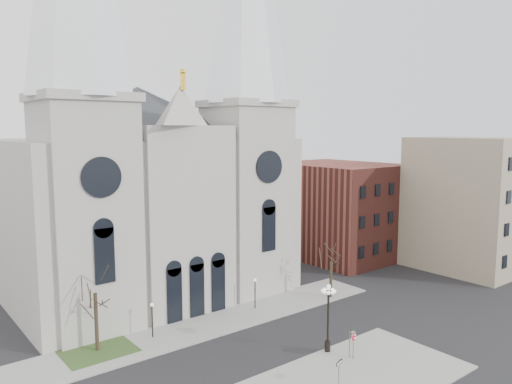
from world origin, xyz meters
TOP-DOWN VIEW (x-y plane):
  - ground at (0.00, 0.00)m, footprint 160.00×160.00m
  - sidewalk_near at (3.00, -5.00)m, footprint 18.00×10.00m
  - sidewalk_far at (0.00, 11.00)m, footprint 40.00×6.00m
  - grass_patch at (-11.00, 12.00)m, footprint 6.00×5.00m
  - cathedral at (0.00, 22.86)m, footprint 33.00×26.66m
  - bg_building_brick at (30.00, 22.00)m, footprint 14.00×18.00m
  - bg_building_tan at (38.00, 6.00)m, footprint 10.00×14.00m
  - tree_left at (-11.00, 12.00)m, footprint 3.20×3.20m
  - tree_right at (15.00, 9.00)m, footprint 3.20×3.20m
  - ped_lamp_left at (-6.00, 11.50)m, footprint 0.32×0.32m
  - ped_lamp_right at (6.00, 11.50)m, footprint 0.32×0.32m
  - stop_sign at (5.12, -2.80)m, footprint 0.84×0.17m
  - globe_lamp at (4.48, -0.50)m, footprint 1.31×1.31m
  - one_way_sign at (0.82, -5.09)m, footprint 0.90×0.29m
  - street_name_sign at (5.15, -2.43)m, footprint 0.70×0.25m

SIDE VIEW (x-z plane):
  - ground at x=0.00m, z-range 0.00..0.00m
  - sidewalk_near at x=3.00m, z-range 0.00..0.14m
  - sidewalk_far at x=0.00m, z-range 0.00..0.14m
  - grass_patch at x=-11.00m, z-range 0.00..0.18m
  - street_name_sign at x=5.15m, z-range 0.34..2.61m
  - one_way_sign at x=0.82m, z-range 0.52..2.62m
  - stop_sign at x=5.12m, z-range 0.65..3.01m
  - ped_lamp_left at x=-6.00m, z-range 0.70..3.96m
  - ped_lamp_right at x=6.00m, z-range 0.70..3.96m
  - globe_lamp at x=4.48m, z-range 0.90..6.86m
  - tree_right at x=15.00m, z-range 1.47..7.47m
  - tree_left at x=-11.00m, z-range 1.83..9.33m
  - bg_building_brick at x=30.00m, z-range 0.00..14.00m
  - bg_building_tan at x=38.00m, z-range 0.00..18.00m
  - cathedral at x=0.00m, z-range -8.52..45.48m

